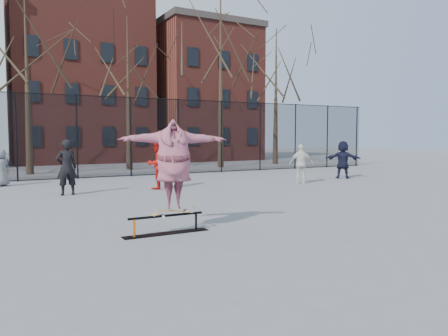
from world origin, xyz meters
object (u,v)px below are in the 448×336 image
bystander_white (301,164)px  bystander_navy (343,160)px  skate_rail (166,226)px  skater (174,165)px  bystander_red (157,164)px  bystander_black (67,167)px  bystander_grey (1,168)px  skateboard (174,211)px

bystander_white → bystander_navy: (3.21, 0.83, 0.05)m
skate_rail → skater: bearing=0.0°
skater → bystander_red: size_ratio=1.20×
skate_rail → bystander_black: bearing=96.3°
bystander_grey → bystander_navy: 15.14m
skater → bystander_red: (2.37, 7.40, -0.49)m
bystander_navy → skateboard: bearing=74.5°
skateboard → bystander_grey: size_ratio=0.56×
skateboard → bystander_white: bystander_white is taller
bystander_grey → skate_rail: bearing=73.3°
bystander_red → bystander_white: size_ratio=1.12×
skate_rail → skateboard: size_ratio=2.18×
bystander_navy → bystander_grey: bearing=26.9°
skater → bystander_white: bearing=53.8°
skate_rail → bystander_white: 10.66m
bystander_black → bystander_navy: bearing=175.7°
bystander_navy → skater: bearing=74.5°
skateboard → bystander_red: bearing=72.3°
bystander_black → bystander_white: bearing=170.4°
skate_rail → bystander_black: size_ratio=0.97×
bystander_grey → bystander_red: 6.54m
skateboard → bystander_black: (-0.98, 7.27, 0.50)m
skate_rail → skateboard: 0.35m
skateboard → bystander_red: bystander_red is taller
skateboard → bystander_navy: 13.63m
bystander_red → skater: bearing=53.8°
bystander_grey → bystander_red: bearing=113.1°
bystander_navy → bystander_red: bearing=41.1°
bystander_white → bystander_navy: bystander_navy is taller
bystander_white → skateboard: bearing=66.2°
bystander_black → bystander_white: (9.42, -1.04, -0.11)m
skate_rail → bystander_black: (-0.80, 7.27, 0.80)m
bystander_black → skateboard: bearing=94.4°
skateboard → bystander_navy: bearing=31.2°
bystander_white → bystander_navy: size_ratio=0.95×
skate_rail → bystander_navy: bearing=30.8°
skater → bystander_navy: bearing=48.6°
bystander_white → bystander_navy: 3.32m
skater → bystander_white: (8.44, 6.23, -0.59)m
bystander_black → bystander_red: (3.35, 0.13, -0.01)m
skate_rail → bystander_red: size_ratio=0.97×
skater → bystander_grey: bearing=121.6°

